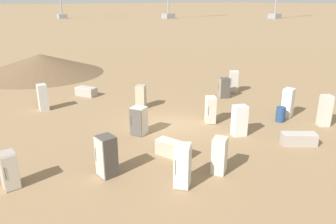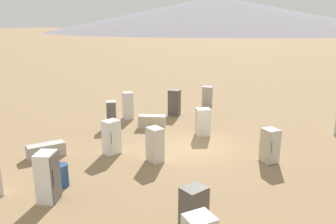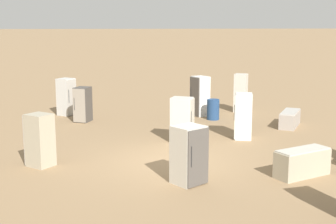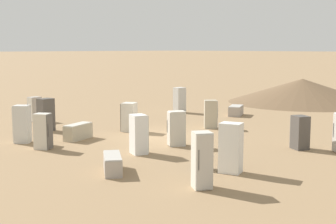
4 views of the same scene
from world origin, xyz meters
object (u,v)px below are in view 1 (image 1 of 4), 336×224
object	(u,v)px
discarded_fridge_0	(224,88)
discarded_fridge_6	(234,82)
discarded_fridge_4	(287,103)
discarded_fridge_9	(211,110)
discarded_fridge_5	(43,97)
discarded_fridge_2	(239,120)
discarded_fridge_12	(106,156)
discarded_fridge_14	(325,111)
discarded_fridge_1	(299,139)
discarded_fridge_13	(139,121)
discarded_fridge_8	(172,149)
discarded_fridge_10	(9,170)
discarded_fridge_3	(182,166)
discarded_fridge_7	(86,91)
discarded_fridge_11	(141,97)
discarded_fridge_15	(220,155)
rusty_barrel	(281,114)

from	to	relation	value
discarded_fridge_0	discarded_fridge_6	size ratio (longest dim) A/B	0.88
discarded_fridge_0	discarded_fridge_4	bearing A→B (deg)	-149.66
discarded_fridge_0	discarded_fridge_9	distance (m)	5.58
discarded_fridge_5	discarded_fridge_6	size ratio (longest dim) A/B	1.02
discarded_fridge_2	discarded_fridge_9	size ratio (longest dim) A/B	1.05
discarded_fridge_12	discarded_fridge_14	bearing A→B (deg)	-103.37
discarded_fridge_1	discarded_fridge_9	size ratio (longest dim) A/B	1.11
discarded_fridge_0	discarded_fridge_13	bearing A→B (deg)	133.36
discarded_fridge_4	discarded_fridge_8	bearing A→B (deg)	163.39
discarded_fridge_9	discarded_fridge_10	distance (m)	11.42
discarded_fridge_6	discarded_fridge_9	xyz separation A→B (m)	(-6.04, -4.21, -0.05)
discarded_fridge_12	discarded_fridge_14	size ratio (longest dim) A/B	0.96
discarded_fridge_13	discarded_fridge_12	bearing A→B (deg)	103.61
discarded_fridge_6	discarded_fridge_9	world-z (taller)	discarded_fridge_6
discarded_fridge_2	discarded_fridge_8	world-z (taller)	discarded_fridge_2
discarded_fridge_10	discarded_fridge_3	bearing A→B (deg)	143.96
discarded_fridge_10	discarded_fridge_6	bearing A→B (deg)	-166.05
discarded_fridge_2	discarded_fridge_1	bearing A→B (deg)	-39.24
discarded_fridge_3	discarded_fridge_12	xyz separation A→B (m)	(-2.15, 2.47, -0.01)
discarded_fridge_12	discarded_fridge_9	bearing A→B (deg)	-78.89
discarded_fridge_7	discarded_fridge_10	world-z (taller)	discarded_fridge_10
discarded_fridge_11	discarded_fridge_1	bearing A→B (deg)	-25.18
discarded_fridge_8	discarded_fridge_11	distance (m)	7.68
discarded_fridge_2	discarded_fridge_11	size ratio (longest dim) A/B	1.07
discarded_fridge_11	discarded_fridge_13	xyz separation A→B (m)	(-2.39, -4.02, -0.01)
discarded_fridge_2	discarded_fridge_14	size ratio (longest dim) A/B	0.92
discarded_fridge_9	discarded_fridge_3	bearing A→B (deg)	70.12
discarded_fridge_7	discarded_fridge_11	world-z (taller)	discarded_fridge_11
discarded_fridge_2	discarded_fridge_9	distance (m)	2.33
discarded_fridge_4	discarded_fridge_11	bearing A→B (deg)	115.28
discarded_fridge_12	discarded_fridge_13	bearing A→B (deg)	-51.87
discarded_fridge_2	discarded_fridge_3	xyz separation A→B (m)	(-5.68, -2.50, 0.06)
discarded_fridge_11	discarded_fridge_15	xyz separation A→B (m)	(-1.57, -9.66, 0.01)
discarded_fridge_5	discarded_fridge_12	distance (m)	10.47
discarded_fridge_0	discarded_fridge_13	size ratio (longest dim) A/B	0.97
discarded_fridge_14	discarded_fridge_4	bearing A→B (deg)	-134.28
discarded_fridge_7	discarded_fridge_15	world-z (taller)	discarded_fridge_15
discarded_fridge_10	discarded_fridge_9	bearing A→B (deg)	-177.48
discarded_fridge_2	discarded_fridge_5	distance (m)	13.05
discarded_fridge_8	discarded_fridge_13	distance (m)	3.28
discarded_fridge_6	discarded_fridge_12	world-z (taller)	discarded_fridge_12
discarded_fridge_1	discarded_fridge_3	xyz separation A→B (m)	(-7.32, 0.16, 0.58)
discarded_fridge_13	discarded_fridge_8	bearing A→B (deg)	149.56
discarded_fridge_7	discarded_fridge_11	size ratio (longest dim) A/B	1.14
discarded_fridge_1	discarded_fridge_14	world-z (taller)	discarded_fridge_14
discarded_fridge_1	discarded_fridge_7	bearing A→B (deg)	-124.08
discarded_fridge_13	rusty_barrel	bearing A→B (deg)	-140.89
discarded_fridge_4	discarded_fridge_9	size ratio (longest dim) A/B	1.13
discarded_fridge_14	discarded_fridge_3	bearing A→B (deg)	-54.86
discarded_fridge_0	discarded_fridge_6	bearing A→B (deg)	-40.07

